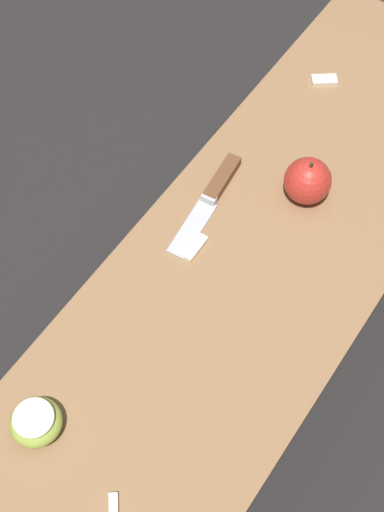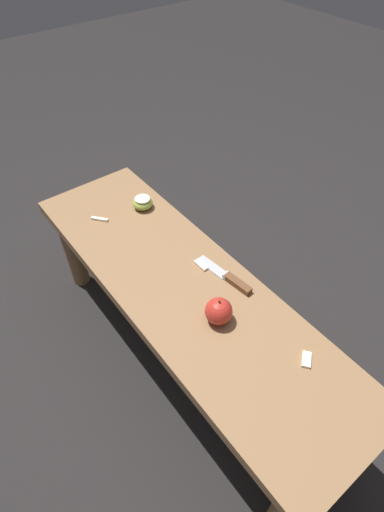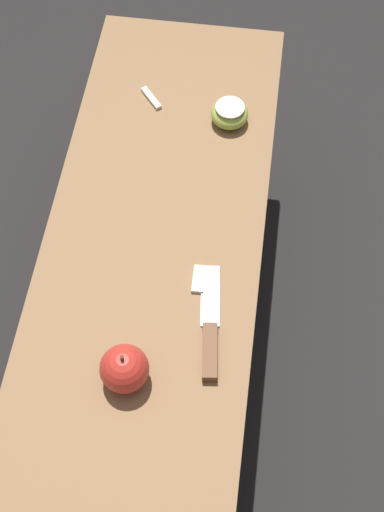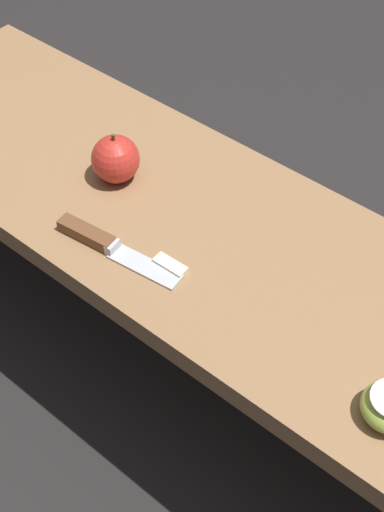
# 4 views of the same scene
# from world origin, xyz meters

# --- Properties ---
(ground_plane) EXTENTS (8.00, 8.00, 0.00)m
(ground_plane) POSITION_xyz_m (0.00, 0.00, 0.00)
(ground_plane) COLOR black
(wooden_bench) EXTENTS (1.31, 0.39, 0.43)m
(wooden_bench) POSITION_xyz_m (0.00, 0.00, 0.35)
(wooden_bench) COLOR olive
(wooden_bench) RESTS_ON ground_plane
(knife) EXTENTS (0.21, 0.05, 0.02)m
(knife) POSITION_xyz_m (0.08, 0.12, 0.44)
(knife) COLOR #B7BABF
(knife) RESTS_ON wooden_bench
(apple_whole) EXTENTS (0.08, 0.08, 0.09)m
(apple_whole) POSITION_xyz_m (0.16, 0.00, 0.47)
(apple_whole) COLOR red
(apple_whole) RESTS_ON wooden_bench
(apple_cut) EXTENTS (0.07, 0.07, 0.04)m
(apple_cut) POSITION_xyz_m (-0.39, 0.10, 0.45)
(apple_cut) COLOR #9EB747
(apple_cut) RESTS_ON wooden_bench
(apple_slice_near_knife) EXTENTS (0.06, 0.05, 0.01)m
(apple_slice_near_knife) POSITION_xyz_m (-0.43, -0.06, 0.43)
(apple_slice_near_knife) COLOR silver
(apple_slice_near_knife) RESTS_ON wooden_bench
(apple_slice_center) EXTENTS (0.05, 0.02, 0.01)m
(apple_slice_center) POSITION_xyz_m (-0.03, 0.09, 0.43)
(apple_slice_center) COLOR silver
(apple_slice_center) RESTS_ON wooden_bench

